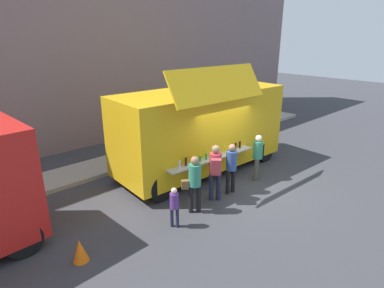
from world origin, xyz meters
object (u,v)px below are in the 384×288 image
object	(u,v)px
trash_bin	(221,126)
customer_mid_with_backpack	(215,168)
customer_rear_waiting	(194,180)
customer_extra_browsing	(258,153)
food_truck_main	(201,128)
traffic_cone_orange	(80,250)
customer_front_ordering	(231,164)
child_near_queue	(174,204)

from	to	relation	value
trash_bin	customer_mid_with_backpack	xyz separation A→B (m)	(-4.97, -4.33, 0.57)
customer_rear_waiting	customer_extra_browsing	size ratio (longest dim) A/B	1.05
food_truck_main	traffic_cone_orange	size ratio (longest dim) A/B	11.91
food_truck_main	traffic_cone_orange	xyz separation A→B (m)	(-5.61, -1.90, -1.37)
trash_bin	customer_extra_browsing	size ratio (longest dim) A/B	0.64
customer_extra_browsing	customer_rear_waiting	bearing A→B (deg)	65.69
food_truck_main	customer_rear_waiting	world-z (taller)	food_truck_main
food_truck_main	customer_extra_browsing	world-z (taller)	food_truck_main
food_truck_main	trash_bin	bearing A→B (deg)	35.16
food_truck_main	customer_extra_browsing	xyz separation A→B (m)	(0.82, -1.97, -0.67)
traffic_cone_orange	trash_bin	world-z (taller)	trash_bin
customer_mid_with_backpack	traffic_cone_orange	bearing A→B (deg)	131.82
customer_front_ordering	customer_extra_browsing	bearing A→B (deg)	-78.98
customer_mid_with_backpack	customer_rear_waiting	distance (m)	0.94
customer_rear_waiting	food_truck_main	bearing A→B (deg)	-13.90
customer_front_ordering	child_near_queue	bearing A→B (deg)	105.44
traffic_cone_orange	customer_mid_with_backpack	distance (m)	4.35
customer_mid_with_backpack	customer_extra_browsing	world-z (taller)	customer_mid_with_backpack
customer_mid_with_backpack	customer_extra_browsing	distance (m)	2.17
food_truck_main	traffic_cone_orange	distance (m)	6.08
traffic_cone_orange	child_near_queue	distance (m)	2.50
trash_bin	customer_front_ordering	xyz separation A→B (m)	(-4.24, -4.33, 0.47)
customer_mid_with_backpack	customer_extra_browsing	bearing A→B (deg)	-45.40
customer_front_ordering	child_near_queue	xyz separation A→B (m)	(-2.56, -0.28, -0.30)
traffic_cone_orange	customer_extra_browsing	size ratio (longest dim) A/B	0.34
customer_rear_waiting	child_near_queue	distance (m)	0.98
trash_bin	customer_rear_waiting	bearing A→B (deg)	-143.26
traffic_cone_orange	customer_rear_waiting	size ratio (longest dim) A/B	0.32
food_truck_main	customer_front_ordering	bearing A→B (deg)	-104.40
food_truck_main	traffic_cone_orange	world-z (taller)	food_truck_main
customer_mid_with_backpack	customer_rear_waiting	world-z (taller)	customer_mid_with_backpack
customer_mid_with_backpack	customer_extra_browsing	size ratio (longest dim) A/B	1.09
customer_extra_browsing	child_near_queue	xyz separation A→B (m)	(-4.00, -0.32, -0.29)
customer_front_ordering	customer_mid_with_backpack	world-z (taller)	customer_mid_with_backpack
food_truck_main	customer_front_ordering	xyz separation A→B (m)	(-0.61, -2.01, -0.65)
food_truck_main	child_near_queue	bearing A→B (deg)	-141.65
traffic_cone_orange	customer_rear_waiting	bearing A→B (deg)	-3.30
food_truck_main	customer_mid_with_backpack	size ratio (longest dim) A/B	3.66
customer_front_ordering	customer_mid_with_backpack	size ratio (longest dim) A/B	0.93
food_truck_main	customer_rear_waiting	distance (m)	3.15
trash_bin	child_near_queue	bearing A→B (deg)	-145.87
customer_front_ordering	trash_bin	bearing A→B (deg)	-35.15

